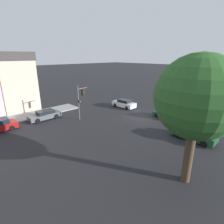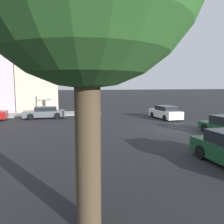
# 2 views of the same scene
# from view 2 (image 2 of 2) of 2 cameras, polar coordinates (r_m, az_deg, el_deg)

# --- Properties ---
(ground_plane) EXTENTS (300.00, 300.00, 0.00)m
(ground_plane) POSITION_cam_2_polar(r_m,az_deg,el_deg) (19.16, 15.79, -4.19)
(ground_plane) COLOR black
(traffic_signal) EXTENTS (0.75, 1.93, 4.90)m
(traffic_signal) POSITION_cam_2_polar(r_m,az_deg,el_deg) (21.63, -7.39, 5.83)
(traffic_signal) COLOR #515456
(traffic_signal) RESTS_ON ground_plane
(crossing_car_2) EXTENTS (4.31, 1.96, 1.42)m
(crossing_car_2) POSITION_cam_2_polar(r_m,az_deg,el_deg) (24.35, 13.75, -0.14)
(crossing_car_2) COLOR silver
(crossing_car_2) RESTS_ON ground_plane
(parked_car_0) EXTENTS (1.88, 4.44, 1.29)m
(parked_car_0) POSITION_cam_2_polar(r_m,az_deg,el_deg) (25.21, -17.19, -0.14)
(parked_car_0) COLOR #4C5156
(parked_car_0) RESTS_ON ground_plane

